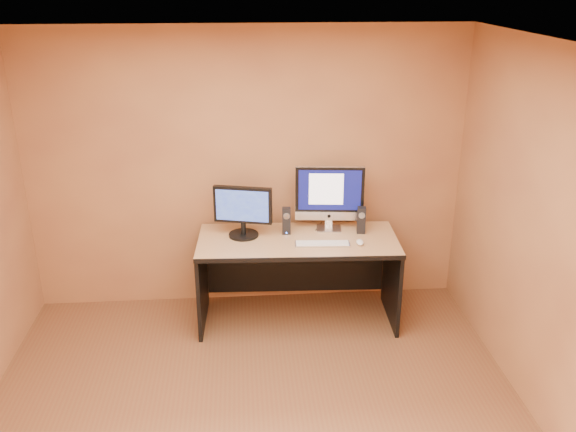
{
  "coord_description": "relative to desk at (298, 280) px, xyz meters",
  "views": [
    {
      "loc": [
        -0.05,
        -3.35,
        2.99
      ],
      "look_at": [
        0.33,
        1.43,
        1.07
      ],
      "focal_mm": 38.0,
      "sensor_mm": 36.0,
      "label": 1
    }
  ],
  "objects": [
    {
      "name": "mouse",
      "position": [
        0.52,
        -0.15,
        0.43
      ],
      "size": [
        0.07,
        0.12,
        0.04
      ],
      "primitive_type": "ellipsoid",
      "rotation": [
        0.0,
        0.0,
        -0.07
      ],
      "color": "silver",
      "rests_on": "desk"
    },
    {
      "name": "second_monitor",
      "position": [
        -0.47,
        0.11,
        0.64
      ],
      "size": [
        0.57,
        0.38,
        0.46
      ],
      "primitive_type": null,
      "rotation": [
        0.0,
        0.0,
        -0.24
      ],
      "color": "black",
      "rests_on": "desk"
    },
    {
      "name": "ceiling",
      "position": [
        -0.43,
        -1.53,
        2.19
      ],
      "size": [
        4.0,
        4.0,
        0.0
      ],
      "primitive_type": "plane",
      "color": "white",
      "rests_on": "walls"
    },
    {
      "name": "speaker_left",
      "position": [
        -0.09,
        0.14,
        0.53
      ],
      "size": [
        0.08,
        0.08,
        0.24
      ],
      "primitive_type": null,
      "rotation": [
        0.0,
        0.0,
        -0.06
      ],
      "color": "black",
      "rests_on": "desk"
    },
    {
      "name": "walls",
      "position": [
        -0.43,
        -1.53,
        0.89
      ],
      "size": [
        4.0,
        4.0,
        2.6
      ],
      "primitive_type": null,
      "color": "#AC7545",
      "rests_on": "ground"
    },
    {
      "name": "cable_a",
      "position": [
        0.35,
        0.27,
        0.41
      ],
      "size": [
        0.09,
        0.23,
        0.01
      ],
      "primitive_type": "cylinder",
      "rotation": [
        1.57,
        0.0,
        0.34
      ],
      "color": "black",
      "rests_on": "desk"
    },
    {
      "name": "imac",
      "position": [
        0.3,
        0.2,
        0.71
      ],
      "size": [
        0.65,
        0.29,
        0.6
      ],
      "primitive_type": null,
      "rotation": [
        0.0,
        0.0,
        -0.1
      ],
      "color": "silver",
      "rests_on": "desk"
    },
    {
      "name": "keyboard",
      "position": [
        0.2,
        -0.14,
        0.42
      ],
      "size": [
        0.48,
        0.16,
        0.02
      ],
      "primitive_type": "cube",
      "rotation": [
        0.0,
        0.0,
        -0.06
      ],
      "color": "silver",
      "rests_on": "desk"
    },
    {
      "name": "desk",
      "position": [
        0.0,
        0.0,
        0.0
      ],
      "size": [
        1.78,
        0.84,
        0.81
      ],
      "primitive_type": null,
      "rotation": [
        0.0,
        0.0,
        -0.04
      ],
      "color": "tan",
      "rests_on": "ground"
    },
    {
      "name": "cable_b",
      "position": [
        0.22,
        0.27,
        0.41
      ],
      "size": [
        0.09,
        0.18,
        0.01
      ],
      "primitive_type": "cylinder",
      "rotation": [
        1.57,
        0.0,
        -0.41
      ],
      "color": "black",
      "rests_on": "desk"
    },
    {
      "name": "speaker_right",
      "position": [
        0.58,
        0.1,
        0.53
      ],
      "size": [
        0.09,
        0.09,
        0.24
      ],
      "primitive_type": null,
      "rotation": [
        0.0,
        0.0,
        -0.15
      ],
      "color": "black",
      "rests_on": "desk"
    }
  ]
}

